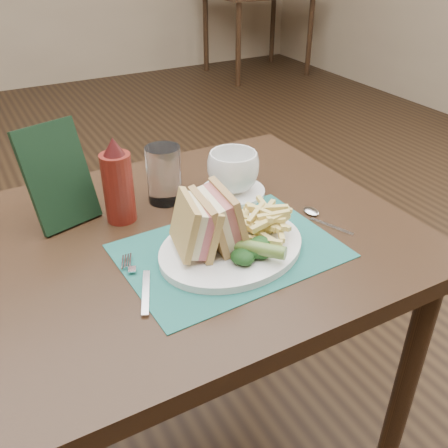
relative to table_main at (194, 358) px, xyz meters
The scene contains 17 objects.
floor 0.62m from the table_main, 90.00° to the left, with size 7.00×7.00×0.00m, color black.
table_main is the anchor object (origin of this frame).
table_bg_right 4.16m from the table_main, 55.82° to the left, with size 0.90×0.75×0.75m, color black, non-canonical shape.
placemat 0.39m from the table_main, 71.02° to the right, with size 0.41×0.29×0.00m, color #1C5B52.
plate 0.40m from the table_main, 70.53° to the right, with size 0.30×0.24×0.01m, color white, non-canonical shape.
sandwich_half_a 0.46m from the table_main, 117.68° to the right, with size 0.06×0.11×0.10m, color tan, non-canonical shape.
sandwich_half_b 0.46m from the table_main, 89.57° to the right, with size 0.06×0.12×0.11m, color tan, non-canonical shape.
kale_garnish 0.44m from the table_main, 72.88° to the right, with size 0.11×0.08×0.03m, color black, non-canonical shape.
pickle_spear 0.45m from the table_main, 72.45° to the right, with size 0.03×0.03×0.12m, color #4E6E29.
fries_pile 0.45m from the table_main, 41.44° to the right, with size 0.18×0.20×0.06m, color #DFCB6F, non-canonical shape.
fork 0.43m from the table_main, 141.37° to the right, with size 0.03×0.17×0.01m, color silver, non-canonical shape.
spoon 0.48m from the table_main, 22.29° to the right, with size 0.03×0.15×0.01m, color silver, non-canonical shape.
saucer 0.42m from the table_main, 30.97° to the left, with size 0.15×0.15×0.01m, color white.
coffee_cup 0.47m from the table_main, 30.97° to the left, with size 0.12×0.12×0.09m, color white.
drinking_glass 0.46m from the table_main, 86.03° to the left, with size 0.08×0.08×0.13m, color silver.
ketchup_bottle 0.49m from the table_main, 133.95° to the left, with size 0.06×0.06×0.19m, color #5D1610, non-canonical shape.
check_presenter 0.55m from the table_main, 142.57° to the left, with size 0.13×0.01×0.22m, color black.
Camera 1 is at (-0.36, -1.30, 1.30)m, focal length 40.00 mm.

